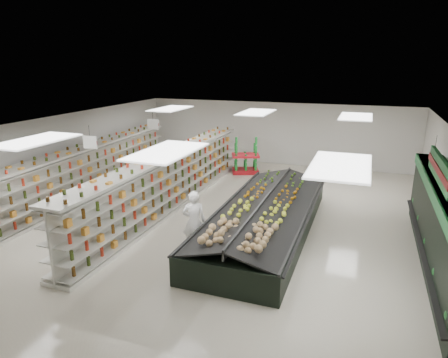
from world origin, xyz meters
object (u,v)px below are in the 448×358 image
at_px(shopper_main, 194,222).
at_px(shopper_background, 183,161).
at_px(gondola_left, 89,172).
at_px(soda_endcap, 246,157).
at_px(gondola_center, 170,183).
at_px(produce_island, 265,216).

bearing_deg(shopper_main, shopper_background, -87.64).
xyz_separation_m(gondola_left, shopper_main, (6.11, -3.33, -0.00)).
height_order(soda_endcap, shopper_background, soda_endcap).
bearing_deg(soda_endcap, gondola_center, -102.70).
height_order(shopper_main, shopper_background, shopper_main).
xyz_separation_m(produce_island, shopper_main, (-1.56, -1.98, 0.38)).
bearing_deg(soda_endcap, produce_island, -68.08).
bearing_deg(shopper_main, gondola_center, -77.90).
relative_size(gondola_left, soda_endcap, 6.95).
bearing_deg(produce_island, soda_endcap, 111.92).
bearing_deg(produce_island, shopper_background, 136.55).
relative_size(gondola_left, shopper_main, 6.32).
bearing_deg(gondola_center, soda_endcap, 77.71).
height_order(gondola_center, shopper_main, gondola_center).
height_order(gondola_left, produce_island, gondola_left).
bearing_deg(gondola_left, soda_endcap, 43.44).
xyz_separation_m(produce_island, soda_endcap, (-2.61, 6.49, 0.27)).
xyz_separation_m(produce_island, shopper_background, (-5.20, 4.93, 0.21)).
relative_size(gondola_center, shopper_background, 8.06).
distance_m(gondola_center, soda_endcap, 5.63).
distance_m(soda_endcap, shopper_background, 3.02).
xyz_separation_m(gondola_left, soda_endcap, (5.06, 5.13, -0.11)).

